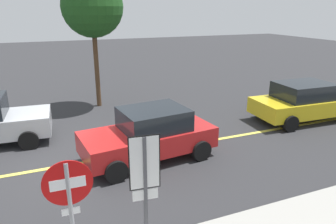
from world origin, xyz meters
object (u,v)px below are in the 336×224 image
at_px(stop_sign, 70,204).
at_px(tree_left_verge, 92,7).
at_px(car_red_mid_road, 150,134).
at_px(speed_limit_sign, 145,177).
at_px(car_yellow_far_lane, 306,101).

xyz_separation_m(stop_sign, tree_left_verge, (2.24, 10.29, 2.95)).
relative_size(car_red_mid_road, tree_left_verge, 0.71).
bearing_deg(tree_left_verge, speed_limit_sign, -95.55).
xyz_separation_m(speed_limit_sign, car_yellow_far_lane, (8.65, 4.92, -0.96)).
bearing_deg(car_yellow_far_lane, car_red_mid_road, -172.64).
bearing_deg(car_red_mid_road, car_yellow_far_lane, 7.36).
distance_m(car_yellow_far_lane, tree_left_verge, 10.03).
bearing_deg(car_yellow_far_lane, speed_limit_sign, -150.35).
bearing_deg(tree_left_verge, stop_sign, -102.30).
height_order(car_yellow_far_lane, car_red_mid_road, car_yellow_far_lane).
bearing_deg(tree_left_verge, car_yellow_far_lane, -34.63).
distance_m(stop_sign, tree_left_verge, 10.93).
height_order(stop_sign, car_red_mid_road, stop_sign).
xyz_separation_m(speed_limit_sign, tree_left_verge, (0.99, 10.21, 2.78)).
height_order(speed_limit_sign, tree_left_verge, tree_left_verge).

